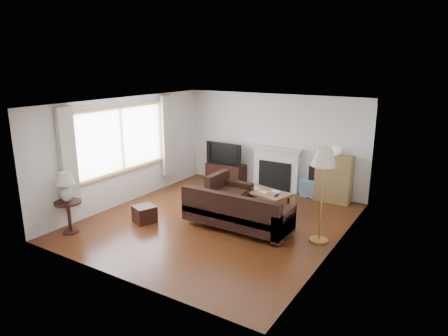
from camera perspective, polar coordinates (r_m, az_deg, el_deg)
The scene contains 17 objects.
room at distance 8.17m, azimuth -1.11°, elevation 0.55°, with size 5.10×5.60×2.54m.
window at distance 9.50m, azimuth -14.32°, elevation 3.98°, with size 0.12×2.74×1.54m, color olive.
curtain_near at distance 8.53m, azimuth -21.34°, elevation 1.17°, with size 0.10×0.35×2.10m, color beige.
curtain_far at distance 10.58m, azimuth -8.17°, elevation 4.56°, with size 0.10×0.35×2.10m, color beige.
fireplace at distance 10.52m, azimuth 7.45°, elevation -0.08°, with size 1.40×0.26×1.15m, color white.
tv_stand at distance 11.12m, azimuth 0.28°, elevation -0.76°, with size 1.07×0.48×0.54m, color black.
television at distance 10.97m, azimuth 0.28°, elevation 2.14°, with size 1.08×0.14×0.62m, color black.
speaker_left at distance 11.06m, azimuth 1.10°, elevation -0.01°, with size 0.23×0.28×0.85m, color black.
speaker_right at distance 10.11m, azimuth 12.73°, elevation -1.91°, with size 0.23×0.28×0.83m, color black.
bookshelf at distance 9.90m, azimuth 15.41°, elevation -1.49°, with size 0.83×0.39×1.14m, color olive.
globe_lamp at distance 9.73m, azimuth 15.69°, elevation 2.44°, with size 0.25×0.25×0.25m, color white.
sectional_sofa at distance 8.07m, azimuth 1.93°, elevation -6.09°, with size 2.37×1.74×0.77m, color black.
coffee_table at distance 9.18m, azimuth 5.84°, elevation -4.62°, with size 1.12×0.61×0.44m, color brown.
footstool at distance 8.63m, azimuth -11.28°, elevation -6.45°, with size 0.41×0.41×0.35m, color black.
floor_lamp at distance 7.55m, azimuth 13.79°, elevation -3.88°, with size 0.46×0.46×1.80m, color #B1893D.
side_table at distance 8.48m, azimuth -21.23°, elevation -6.54°, with size 0.52×0.52×0.64m, color black.
table_lamp at distance 8.29m, azimuth -21.63°, elevation -2.58°, with size 0.36×0.36×0.58m, color silver.
Camera 1 is at (4.32, -6.63, 3.29)m, focal length 32.00 mm.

